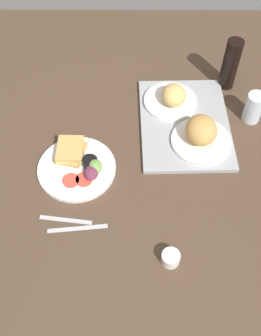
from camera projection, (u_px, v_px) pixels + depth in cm
name	position (u px, v px, depth cm)	size (l,w,h in cm)	color
ground_plane	(122.00, 172.00, 139.98)	(190.00, 150.00, 3.00)	#4C3828
serving_tray	(185.00, 123.00, 150.23)	(45.00, 33.00, 1.60)	#9EA0A3
bread_plate_near	(172.00, 98.00, 152.57)	(20.56, 20.56, 8.62)	white
bread_plate_far	(201.00, 134.00, 140.87)	(21.63, 21.63, 10.17)	white
plate_with_salad	(78.00, 165.00, 137.91)	(27.13, 27.13, 5.40)	white
drinking_glass	(254.00, 108.00, 147.92)	(6.91, 6.91, 11.76)	silver
soda_bottle	(230.00, 64.00, 154.71)	(6.40, 6.40, 21.27)	black
espresso_cup	(171.00, 258.00, 117.89)	(5.60, 5.60, 4.00)	silver
fork	(66.00, 220.00, 127.21)	(17.00, 1.40, 0.50)	#B7B7BC
knife	(78.00, 228.00, 125.47)	(19.00, 1.40, 0.50)	#B7B7BC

